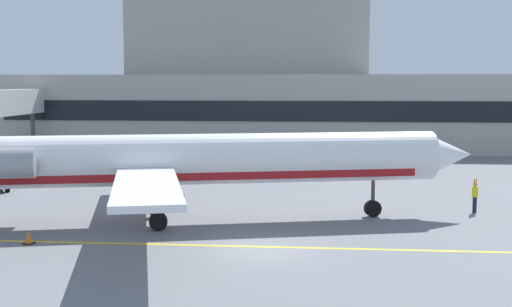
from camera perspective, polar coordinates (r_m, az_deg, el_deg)
name	(u,v)px	position (r m, az deg, el deg)	size (l,w,h in m)	color
ground	(261,251)	(30.60, 0.44, -7.91)	(120.00, 120.00, 0.11)	slate
terminal_building	(284,79)	(77.55, 2.25, 6.08)	(63.42, 14.89, 21.48)	#ADA89E
regional_jet	(172,160)	(35.94, -6.82, -0.55)	(31.37, 23.54, 8.62)	white
pushback_tractor	(55,158)	(61.75, -16.01, -0.32)	(2.66, 4.28, 1.73)	#1E4CB2
marshaller	(475,196)	(40.78, 17.34, -3.27)	(0.43, 0.79, 1.88)	#191E33
safety_cone_alpha	(142,206)	(40.21, -9.26, -4.22)	(0.47, 0.47, 0.55)	orange
safety_cone_bravo	(181,192)	(44.93, -6.14, -3.11)	(0.47, 0.47, 0.55)	orange
safety_cone_charlie	(121,189)	(46.71, -10.94, -2.84)	(0.47, 0.47, 0.55)	orange
safety_cone_delta	(29,238)	(33.23, -17.96, -6.57)	(0.47, 0.47, 0.55)	orange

